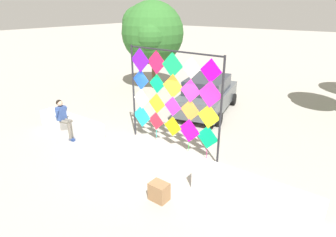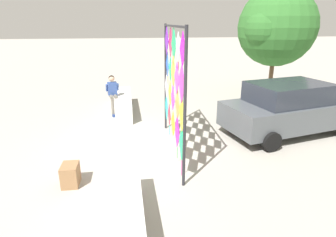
{
  "view_description": "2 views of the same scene",
  "coord_description": "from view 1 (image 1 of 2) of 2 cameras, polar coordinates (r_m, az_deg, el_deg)",
  "views": [
    {
      "loc": [
        5.45,
        -6.54,
        4.79
      ],
      "look_at": [
        0.55,
        0.21,
        1.43
      ],
      "focal_mm": 29.91,
      "sensor_mm": 36.0,
      "label": 1
    },
    {
      "loc": [
        7.55,
        -0.37,
        3.56
      ],
      "look_at": [
        0.37,
        0.73,
        1.04
      ],
      "focal_mm": 29.83,
      "sensor_mm": 36.0,
      "label": 2
    }
  ],
  "objects": [
    {
      "name": "seated_vendor",
      "position": [
        11.28,
        -20.47,
        0.43
      ],
      "size": [
        0.72,
        0.55,
        1.56
      ],
      "color": "#666056",
      "rests_on": "ground"
    },
    {
      "name": "cardboard_box_large",
      "position": [
        7.62,
        -1.83,
        -14.66
      ],
      "size": [
        0.5,
        0.38,
        0.5
      ],
      "primitive_type": "cube",
      "rotation": [
        0.0,
        0.0,
        -0.03
      ],
      "color": "olive",
      "rests_on": "ground"
    },
    {
      "name": "tree_palm_like",
      "position": [
        17.12,
        -3.49,
        16.86
      ],
      "size": [
        3.64,
        3.64,
        5.15
      ],
      "color": "brown",
      "rests_on": "ground"
    },
    {
      "name": "kite_display_rack",
      "position": [
        9.48,
        0.93,
        4.97
      ],
      "size": [
        3.77,
        0.2,
        3.51
      ],
      "color": "#232328",
      "rests_on": "ground"
    },
    {
      "name": "plaza_ledge_left",
      "position": [
        11.86,
        -19.14,
        -1.31
      ],
      "size": [
        3.28,
        0.61,
        0.71
      ],
      "primitive_type": "cube",
      "color": "white",
      "rests_on": "ground"
    },
    {
      "name": "parked_car",
      "position": [
        13.52,
        8.06,
        4.86
      ],
      "size": [
        2.84,
        4.74,
        1.72
      ],
      "color": "#4C5156",
      "rests_on": "ground"
    },
    {
      "name": "plaza_ledge_right",
      "position": [
        7.69,
        16.87,
        -14.37
      ],
      "size": [
        3.28,
        0.61,
        0.71
      ],
      "primitive_type": "cube",
      "color": "white",
      "rests_on": "ground"
    },
    {
      "name": "ground",
      "position": [
        9.77,
        -3.38,
        -7.48
      ],
      "size": [
        120.0,
        120.0,
        0.0
      ],
      "primitive_type": "plane",
      "color": "#9E998E"
    }
  ]
}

